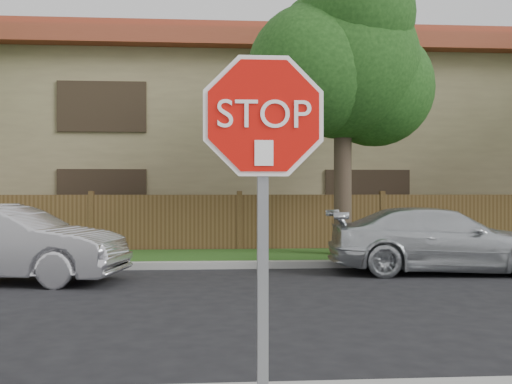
{
  "coord_description": "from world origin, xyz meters",
  "views": [
    {
      "loc": [
        -0.77,
        -5.01,
        1.71
      ],
      "look_at": [
        -0.46,
        -0.9,
        1.7
      ],
      "focal_mm": 42.0,
      "sensor_mm": 36.0,
      "label": 1
    }
  ],
  "objects": [
    {
      "name": "apartment_building",
      "position": [
        0.0,
        17.0,
        3.53
      ],
      "size": [
        35.2,
        9.2,
        7.2
      ],
      "color": "#8D7D57",
      "rests_on": "ground"
    },
    {
      "name": "far_curb",
      "position": [
        0.0,
        8.15,
        0.07
      ],
      "size": [
        70.0,
        0.3,
        0.15
      ],
      "primitive_type": "cube",
      "color": "gray",
      "rests_on": "ground"
    },
    {
      "name": "fence",
      "position": [
        0.0,
        11.4,
        0.8
      ],
      "size": [
        70.0,
        0.12,
        1.6
      ],
      "primitive_type": "cube",
      "color": "#4C341A",
      "rests_on": "ground"
    },
    {
      "name": "sedan_right",
      "position": [
        4.0,
        7.13,
        0.68
      ],
      "size": [
        4.81,
        2.31,
        1.35
      ],
      "primitive_type": "imported",
      "rotation": [
        0.0,
        0.0,
        1.48
      ],
      "color": "silver",
      "rests_on": "ground"
    },
    {
      "name": "stop_sign",
      "position": [
        -0.46,
        -1.48,
        1.83
      ],
      "size": [
        1.01,
        0.13,
        2.55
      ],
      "color": "gray",
      "rests_on": "sidewalk_near"
    },
    {
      "name": "grass_strip",
      "position": [
        0.0,
        9.8,
        0.06
      ],
      "size": [
        70.0,
        3.0,
        0.12
      ],
      "primitive_type": "cube",
      "color": "#1E4714",
      "rests_on": "ground"
    },
    {
      "name": "tree_mid",
      "position": [
        2.52,
        9.57,
        4.87
      ],
      "size": [
        4.8,
        3.9,
        7.35
      ],
      "color": "#382B21",
      "rests_on": "ground"
    },
    {
      "name": "sedan_left",
      "position": [
        -4.61,
        6.45,
        0.73
      ],
      "size": [
        4.62,
        2.24,
        1.46
      ],
      "primitive_type": "imported",
      "rotation": [
        0.0,
        0.0,
        1.41
      ],
      "color": "#BCBBC0",
      "rests_on": "ground"
    }
  ]
}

